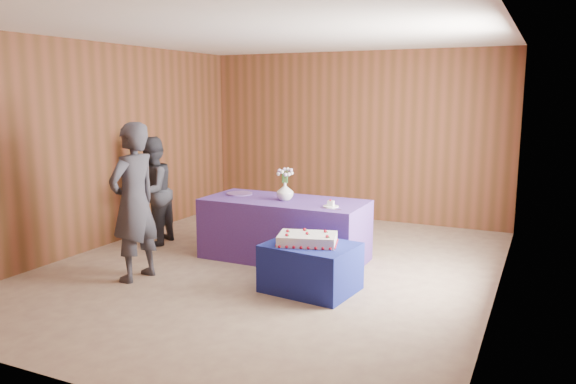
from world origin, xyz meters
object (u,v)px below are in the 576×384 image
Objects in this scene: sheet_cake at (307,239)px; cake_table at (311,267)px; guest_left at (134,202)px; guest_right at (152,191)px; serving_table at (284,229)px; vase at (285,191)px.

cake_table is at bearing 14.70° from sheet_cake.
guest_left reaches higher than guest_right.
sheet_cake reaches higher than cake_table.
serving_table is at bearing 145.49° from guest_left.
guest_left is (-1.15, -1.39, 0.49)m from serving_table.
serving_table is 1.88m from guest_left.
vase is (0.02, -0.02, 0.48)m from serving_table.
sheet_cake is at bearing 108.98° from guest_left.
guest_left is (-1.86, -0.46, 0.32)m from sheet_cake.
guest_right reaches higher than serving_table.
guest_left is (-1.17, -1.37, 0.01)m from vase.
serving_table is at bearing 111.69° from sheet_cake.
serving_table reaches higher than sheet_cake.
vase is at bearing -49.92° from serving_table.
cake_table is 0.61× the size of guest_right.
vase is (-0.69, 0.91, 0.30)m from sheet_cake.
guest_left is (-1.89, -0.48, 0.62)m from cake_table.
cake_table is 4.17× the size of vase.
guest_right reaches higher than cake_table.
cake_table is 1.30m from vase.
sheet_cake is 1.18m from vase.
vase is (-0.72, 0.89, 0.61)m from cake_table.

